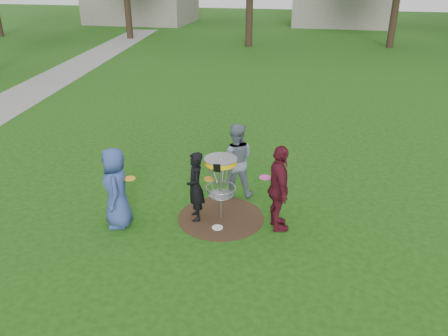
% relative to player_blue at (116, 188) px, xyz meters
% --- Properties ---
extents(ground, '(100.00, 100.00, 0.00)m').
position_rel_player_blue_xyz_m(ground, '(1.94, 0.69, -0.82)').
color(ground, '#19470F').
rests_on(ground, ground).
extents(dirt_patch, '(1.80, 1.80, 0.01)m').
position_rel_player_blue_xyz_m(dirt_patch, '(1.94, 0.69, -0.82)').
color(dirt_patch, '#47331E').
rests_on(dirt_patch, ground).
extents(concrete_path, '(7.75, 39.92, 0.02)m').
position_rel_player_blue_xyz_m(concrete_path, '(-8.06, 8.69, -0.81)').
color(concrete_path, '#9E9E99').
rests_on(concrete_path, ground).
extents(player_blue, '(0.80, 0.95, 1.65)m').
position_rel_player_blue_xyz_m(player_blue, '(0.00, 0.00, 0.00)').
color(player_blue, '#344891').
rests_on(player_blue, ground).
extents(player_black, '(0.53, 0.63, 1.47)m').
position_rel_player_blue_xyz_m(player_black, '(1.45, 0.55, -0.09)').
color(player_black, black).
rests_on(player_black, ground).
extents(player_grey, '(0.93, 0.78, 1.71)m').
position_rel_player_blue_xyz_m(player_grey, '(2.04, 1.75, 0.03)').
color(player_grey, slate).
rests_on(player_grey, ground).
extents(player_maroon, '(0.73, 1.11, 1.75)m').
position_rel_player_blue_xyz_m(player_maroon, '(3.12, 0.54, 0.05)').
color(player_maroon, '#591422').
rests_on(player_maroon, ground).
extents(disc_on_grass, '(0.22, 0.22, 0.02)m').
position_rel_player_blue_xyz_m(disc_on_grass, '(1.96, 0.27, -0.82)').
color(disc_on_grass, white).
rests_on(disc_on_grass, ground).
extents(disc_golf_basket, '(0.66, 0.67, 1.38)m').
position_rel_player_blue_xyz_m(disc_golf_basket, '(1.94, 0.69, 0.19)').
color(disc_golf_basket, '#9EA0A5').
rests_on(disc_golf_basket, ground).
extents(held_discs, '(2.80, 1.59, 0.19)m').
position_rel_player_blue_xyz_m(held_discs, '(1.71, 0.69, 0.18)').
color(held_discs, yellow).
rests_on(held_discs, ground).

